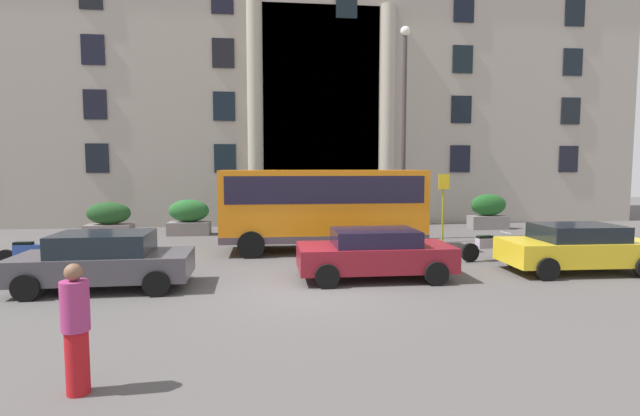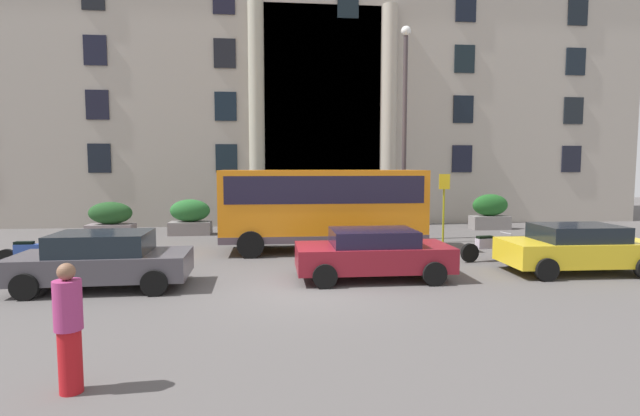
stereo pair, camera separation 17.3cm
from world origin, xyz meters
TOP-DOWN VIEW (x-y plane):
  - ground_plane at (0.00, 0.00)m, footprint 80.00×64.00m
  - office_building_facade at (0.01, 17.47)m, footprint 38.16×9.64m
  - orange_minibus at (0.98, 5.50)m, footprint 7.14×2.56m
  - bus_stop_sign at (5.97, 6.91)m, footprint 0.44×0.08m
  - hedge_planter_far_west at (-7.95, 10.50)m, footprint 1.97×0.95m
  - hedge_planter_far_east at (-4.43, 10.17)m, footprint 1.82×0.96m
  - hedge_planter_west at (-0.67, 10.89)m, footprint 1.78×0.88m
  - hedge_planter_entrance_left at (9.65, 10.57)m, footprint 1.82×0.80m
  - hedge_planter_east at (3.32, 10.23)m, footprint 1.93×0.82m
  - parked_sedan_second at (7.79, 1.24)m, footprint 4.15×2.09m
  - parked_sedan_far at (-5.01, 0.79)m, footprint 4.21×2.11m
  - parked_coupe_end at (1.87, 1.11)m, footprint 4.12×2.05m
  - motorcycle_near_kerb at (-7.97, 3.35)m, footprint 1.98×0.55m
  - scooter_by_planter at (6.05, 3.09)m, footprint 2.02×0.62m
  - pedestrian_man_red_shirt at (-3.53, -4.89)m, footprint 0.36×0.36m
  - lamppost_plaza_centre at (4.58, 7.81)m, footprint 0.40×0.40m

SIDE VIEW (x-z plane):
  - ground_plane at x=0.00m, z-range -0.12..0.00m
  - motorcycle_near_kerb at x=-7.97m, z-range 0.01..0.90m
  - scooter_by_planter at x=6.05m, z-range 0.01..0.91m
  - hedge_planter_east at x=3.32m, z-range -0.02..1.35m
  - parked_coupe_end at x=1.87m, z-range 0.03..1.37m
  - hedge_planter_far_west at x=-7.95m, z-range -0.02..1.44m
  - parked_sedan_second at x=7.79m, z-range 0.03..1.40m
  - parked_sedan_far at x=-5.01m, z-range 0.02..1.42m
  - hedge_planter_west at x=-0.67m, z-range -0.03..1.52m
  - hedge_planter_far_east at x=-4.43m, z-range -0.03..1.55m
  - hedge_planter_entrance_left at x=9.65m, z-range -0.03..1.67m
  - pedestrian_man_red_shirt at x=-3.53m, z-range 0.01..1.77m
  - bus_stop_sign at x=5.97m, z-range 0.32..3.05m
  - orange_minibus at x=0.98m, z-range 0.27..3.17m
  - lamppost_plaza_centre at x=4.58m, z-range 0.64..9.27m
  - office_building_facade at x=0.01m, z-range 0.00..15.56m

